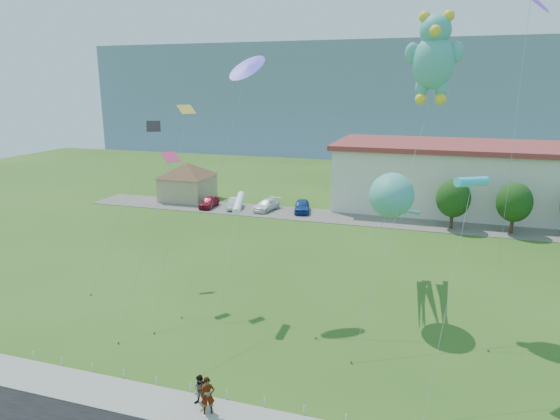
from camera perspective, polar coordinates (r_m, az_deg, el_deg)
The scene contains 23 objects.
ground at distance 27.49m, azimuth -2.91°, elevation -19.65°, with size 160.00×160.00×0.00m, color #2D5217.
sidewalk at distance 25.39m, azimuth -5.29°, elevation -22.79°, with size 80.00×2.50×0.10m, color gray.
parking_strip at distance 58.92m, azimuth 9.18°, elevation -1.00°, with size 70.00×6.00×0.06m, color #59544C.
hill_ridge at distance 141.57m, azimuth 14.85°, elevation 12.62°, with size 160.00×50.00×25.00m, color slate.
pavilion at distance 68.60m, azimuth -10.55°, elevation 3.66°, with size 9.20×9.20×5.00m.
rope_fence at distance 26.36m, azimuth -3.98°, elevation -20.67°, with size 26.05×0.05×0.50m.
tree_near at distance 56.60m, azimuth 19.20°, elevation 1.25°, with size 3.60×3.60×5.47m.
tree_mid at distance 57.10m, azimuth 25.21°, elevation 0.79°, with size 3.60×3.60×5.47m.
pedestrian_left at distance 25.35m, azimuth -8.26°, elevation -20.25°, with size 0.67×0.44×1.85m, color gray.
pedestrian_right at distance 25.97m, azimuth -9.07°, elevation -19.72°, with size 0.77×0.60×1.58m, color gray.
parked_car_red at distance 64.02m, azimuth -8.11°, elevation 0.92°, with size 1.62×4.03×1.37m, color maroon.
parked_car_silver at distance 63.01m, azimuth -5.20°, elevation 0.77°, with size 1.40×4.02×1.32m, color silver.
parked_car_white at distance 61.91m, azimuth -1.56°, elevation 0.58°, with size 1.84×4.53×1.31m, color white.
parked_car_blue at distance 61.09m, azimuth 2.54°, elevation 0.47°, with size 1.77×4.40×1.50m, color navy.
octopus_kite at distance 34.94m, azimuth 12.81°, elevation 0.82°, with size 5.19×12.82×9.73m.
teddy_bear_kite at distance 34.97m, azimuth 17.17°, elevation 16.51°, with size 4.92×10.97×19.82m.
small_kite_white at distance 33.13m, azimuth -4.76°, elevation 0.66°, with size 1.33×9.55×8.08m.
small_kite_cyan at distance 27.93m, azimuth 21.03°, elevation 2.84°, with size 1.81×7.55×10.79m.
small_kite_pink at distance 36.03m, azimuth -12.97°, elevation 3.83°, with size 1.30×9.09×10.67m.
small_kite_black at distance 41.16m, azimuth -15.03°, elevation 7.14°, with size 2.79×7.37×12.47m.
small_kite_yellow at distance 36.22m, azimuth -11.07°, elevation 8.38°, with size 1.93×8.52×13.97m.
small_kite_purple at distance 37.38m, azimuth 26.65°, elevation 20.22°, with size 2.09×8.78×21.40m.
small_kite_blue at distance 35.81m, azimuth -3.94°, elevation 15.32°, with size 3.52×6.94×17.09m.
Camera 1 is at (8.23, -21.30, 15.31)m, focal length 32.00 mm.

